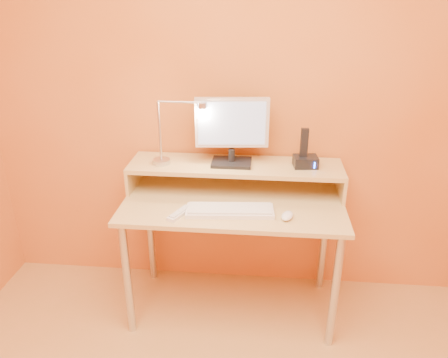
# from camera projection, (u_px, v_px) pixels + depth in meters

# --- Properties ---
(wall_back) EXTENTS (3.00, 0.04, 2.50)m
(wall_back) POSITION_uv_depth(u_px,v_px,m) (238.00, 92.00, 2.45)
(wall_back) COLOR #CD7B3C
(wall_back) RESTS_ON floor
(desk_leg_fl) EXTENTS (0.04, 0.04, 0.69)m
(desk_leg_fl) POSITION_uv_depth(u_px,v_px,m) (127.00, 280.00, 2.35)
(desk_leg_fl) COLOR #BBBBC0
(desk_leg_fl) RESTS_ON floor
(desk_leg_fr) EXTENTS (0.04, 0.04, 0.69)m
(desk_leg_fr) POSITION_uv_depth(u_px,v_px,m) (335.00, 292.00, 2.25)
(desk_leg_fr) COLOR #BBBBC0
(desk_leg_fr) RESTS_ON floor
(desk_leg_bl) EXTENTS (0.04, 0.04, 0.69)m
(desk_leg_bl) POSITION_uv_depth(u_px,v_px,m) (150.00, 232.00, 2.80)
(desk_leg_bl) COLOR #BBBBC0
(desk_leg_bl) RESTS_ON floor
(desk_leg_br) EXTENTS (0.04, 0.04, 0.69)m
(desk_leg_br) POSITION_uv_depth(u_px,v_px,m) (324.00, 241.00, 2.71)
(desk_leg_br) COLOR #BBBBC0
(desk_leg_br) RESTS_ON floor
(desk_lower) EXTENTS (1.20, 0.60, 0.02)m
(desk_lower) POSITION_uv_depth(u_px,v_px,m) (233.00, 204.00, 2.38)
(desk_lower) COLOR tan
(desk_lower) RESTS_ON floor
(shelf_riser_left) EXTENTS (0.02, 0.30, 0.14)m
(shelf_riser_left) POSITION_uv_depth(u_px,v_px,m) (134.00, 175.00, 2.54)
(shelf_riser_left) COLOR tan
(shelf_riser_left) RESTS_ON desk_lower
(shelf_riser_right) EXTENTS (0.02, 0.30, 0.14)m
(shelf_riser_right) POSITION_uv_depth(u_px,v_px,m) (341.00, 183.00, 2.44)
(shelf_riser_right) COLOR tan
(shelf_riser_right) RESTS_ON desk_lower
(desk_shelf) EXTENTS (1.20, 0.30, 0.02)m
(desk_shelf) POSITION_uv_depth(u_px,v_px,m) (235.00, 166.00, 2.45)
(desk_shelf) COLOR tan
(desk_shelf) RESTS_ON desk_lower
(monitor_foot) EXTENTS (0.22, 0.16, 0.02)m
(monitor_foot) POSITION_uv_depth(u_px,v_px,m) (232.00, 162.00, 2.45)
(monitor_foot) COLOR black
(monitor_foot) RESTS_ON desk_shelf
(monitor_neck) EXTENTS (0.04, 0.04, 0.07)m
(monitor_neck) POSITION_uv_depth(u_px,v_px,m) (232.00, 155.00, 2.43)
(monitor_neck) COLOR black
(monitor_neck) RESTS_ON monitor_foot
(monitor_panel) EXTENTS (0.40, 0.07, 0.27)m
(monitor_panel) POSITION_uv_depth(u_px,v_px,m) (232.00, 123.00, 2.36)
(monitor_panel) COLOR silver
(monitor_panel) RESTS_ON monitor_neck
(monitor_back) EXTENTS (0.36, 0.05, 0.23)m
(monitor_back) POSITION_uv_depth(u_px,v_px,m) (232.00, 121.00, 2.38)
(monitor_back) COLOR black
(monitor_back) RESTS_ON monitor_panel
(monitor_screen) EXTENTS (0.36, 0.04, 0.24)m
(monitor_screen) POSITION_uv_depth(u_px,v_px,m) (232.00, 124.00, 2.35)
(monitor_screen) COLOR #92A6D1
(monitor_screen) RESTS_ON monitor_panel
(lamp_base) EXTENTS (0.10, 0.10, 0.02)m
(lamp_base) POSITION_uv_depth(u_px,v_px,m) (162.00, 161.00, 2.45)
(lamp_base) COLOR #BBBBC0
(lamp_base) RESTS_ON desk_shelf
(lamp_post) EXTENTS (0.01, 0.01, 0.33)m
(lamp_post) POSITION_uv_depth(u_px,v_px,m) (160.00, 131.00, 2.38)
(lamp_post) COLOR #BBBBC0
(lamp_post) RESTS_ON lamp_base
(lamp_arm) EXTENTS (0.24, 0.01, 0.01)m
(lamp_arm) POSITION_uv_depth(u_px,v_px,m) (180.00, 102.00, 2.30)
(lamp_arm) COLOR #BBBBC0
(lamp_arm) RESTS_ON lamp_post
(lamp_head) EXTENTS (0.04, 0.04, 0.03)m
(lamp_head) POSITION_uv_depth(u_px,v_px,m) (203.00, 105.00, 2.30)
(lamp_head) COLOR #BBBBC0
(lamp_head) RESTS_ON lamp_arm
(lamp_bulb) EXTENTS (0.03, 0.03, 0.00)m
(lamp_bulb) POSITION_uv_depth(u_px,v_px,m) (203.00, 108.00, 2.30)
(lamp_bulb) COLOR #FFEAC6
(lamp_bulb) RESTS_ON lamp_head
(phone_dock) EXTENTS (0.14, 0.11, 0.06)m
(phone_dock) POSITION_uv_depth(u_px,v_px,m) (305.00, 162.00, 2.40)
(phone_dock) COLOR black
(phone_dock) RESTS_ON desk_shelf
(phone_handset) EXTENTS (0.04, 0.03, 0.16)m
(phone_handset) POSITION_uv_depth(u_px,v_px,m) (304.00, 143.00, 2.36)
(phone_handset) COLOR black
(phone_handset) RESTS_ON phone_dock
(phone_led) EXTENTS (0.01, 0.00, 0.04)m
(phone_led) POSITION_uv_depth(u_px,v_px,m) (315.00, 165.00, 2.35)
(phone_led) COLOR blue
(phone_led) RESTS_ON phone_dock
(keyboard) EXTENTS (0.46, 0.18, 0.02)m
(keyboard) POSITION_uv_depth(u_px,v_px,m) (230.00, 211.00, 2.25)
(keyboard) COLOR silver
(keyboard) RESTS_ON desk_lower
(mouse) EXTENTS (0.08, 0.11, 0.03)m
(mouse) POSITION_uv_depth(u_px,v_px,m) (287.00, 216.00, 2.20)
(mouse) COLOR white
(mouse) RESTS_ON desk_lower
(remote_control) EXTENTS (0.11, 0.17, 0.02)m
(remote_control) POSITION_uv_depth(u_px,v_px,m) (180.00, 213.00, 2.23)
(remote_control) COLOR silver
(remote_control) RESTS_ON desk_lower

